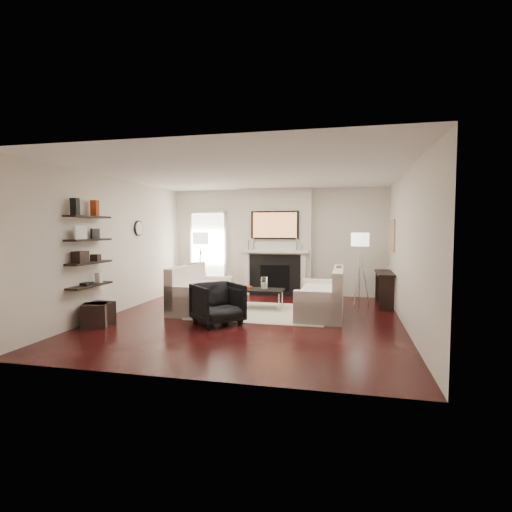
% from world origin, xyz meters
% --- Properties ---
extents(room_envelope, '(6.00, 6.00, 6.00)m').
position_xyz_m(room_envelope, '(0.00, 0.00, 1.35)').
color(room_envelope, black).
rests_on(room_envelope, ground).
extents(chimney_breast, '(1.80, 0.25, 2.70)m').
position_xyz_m(chimney_breast, '(0.00, 2.88, 1.35)').
color(chimney_breast, silver).
rests_on(chimney_breast, floor).
extents(fireplace_surround, '(1.30, 0.02, 1.04)m').
position_xyz_m(fireplace_surround, '(0.00, 2.74, 0.52)').
color(fireplace_surround, black).
rests_on(fireplace_surround, floor).
extents(firebox, '(0.75, 0.02, 0.65)m').
position_xyz_m(firebox, '(0.00, 2.73, 0.45)').
color(firebox, black).
rests_on(firebox, floor).
extents(mantel_pilaster_l, '(0.12, 0.08, 1.10)m').
position_xyz_m(mantel_pilaster_l, '(-0.72, 2.71, 0.55)').
color(mantel_pilaster_l, white).
rests_on(mantel_pilaster_l, floor).
extents(mantel_pilaster_r, '(0.12, 0.08, 1.10)m').
position_xyz_m(mantel_pilaster_r, '(0.72, 2.71, 0.55)').
color(mantel_pilaster_r, white).
rests_on(mantel_pilaster_r, floor).
extents(mantel_shelf, '(1.70, 0.18, 0.07)m').
position_xyz_m(mantel_shelf, '(0.00, 2.69, 1.12)').
color(mantel_shelf, white).
rests_on(mantel_shelf, chimney_breast).
extents(tv_body, '(1.20, 0.06, 0.70)m').
position_xyz_m(tv_body, '(0.00, 2.71, 1.78)').
color(tv_body, black).
rests_on(tv_body, chimney_breast).
extents(tv_screen, '(1.10, 0.00, 0.62)m').
position_xyz_m(tv_screen, '(0.00, 2.68, 1.78)').
color(tv_screen, '#BF723F').
rests_on(tv_screen, tv_body).
extents(candlestick_l_tall, '(0.04, 0.04, 0.30)m').
position_xyz_m(candlestick_l_tall, '(-0.55, 2.70, 1.30)').
color(candlestick_l_tall, silver).
rests_on(candlestick_l_tall, mantel_shelf).
extents(candlestick_l_short, '(0.04, 0.04, 0.24)m').
position_xyz_m(candlestick_l_short, '(-0.68, 2.70, 1.27)').
color(candlestick_l_short, silver).
rests_on(candlestick_l_short, mantel_shelf).
extents(candlestick_r_tall, '(0.04, 0.04, 0.30)m').
position_xyz_m(candlestick_r_tall, '(0.55, 2.70, 1.30)').
color(candlestick_r_tall, silver).
rests_on(candlestick_r_tall, mantel_shelf).
extents(candlestick_r_short, '(0.04, 0.04, 0.24)m').
position_xyz_m(candlestick_r_short, '(0.68, 2.70, 1.27)').
color(candlestick_r_short, silver).
rests_on(candlestick_r_short, mantel_shelf).
extents(hallway_panel, '(0.90, 0.02, 2.10)m').
position_xyz_m(hallway_panel, '(-1.85, 2.98, 1.05)').
color(hallway_panel, white).
rests_on(hallway_panel, floor).
extents(door_trim_l, '(0.06, 0.06, 2.16)m').
position_xyz_m(door_trim_l, '(-2.33, 2.96, 1.05)').
color(door_trim_l, white).
rests_on(door_trim_l, floor).
extents(door_trim_r, '(0.06, 0.06, 2.16)m').
position_xyz_m(door_trim_r, '(-1.37, 2.96, 1.05)').
color(door_trim_r, white).
rests_on(door_trim_r, floor).
extents(door_trim_top, '(1.02, 0.06, 0.06)m').
position_xyz_m(door_trim_top, '(-1.85, 2.96, 2.13)').
color(door_trim_top, white).
rests_on(door_trim_top, wall_back).
extents(rug, '(2.60, 2.00, 0.01)m').
position_xyz_m(rug, '(0.09, 0.70, 0.01)').
color(rug, beige).
rests_on(rug, floor).
extents(loveseat_left_base, '(0.85, 1.80, 0.42)m').
position_xyz_m(loveseat_left_base, '(-1.19, 0.70, 0.21)').
color(loveseat_left_base, white).
rests_on(loveseat_left_base, floor).
extents(loveseat_left_back, '(0.18, 1.80, 0.80)m').
position_xyz_m(loveseat_left_back, '(-1.53, 0.70, 0.53)').
color(loveseat_left_back, white).
rests_on(loveseat_left_back, floor).
extents(loveseat_left_arm_n, '(0.85, 0.18, 0.60)m').
position_xyz_m(loveseat_left_arm_n, '(-1.19, -0.11, 0.30)').
color(loveseat_left_arm_n, white).
rests_on(loveseat_left_arm_n, floor).
extents(loveseat_left_arm_s, '(0.85, 0.18, 0.60)m').
position_xyz_m(loveseat_left_arm_s, '(-1.19, 1.51, 0.30)').
color(loveseat_left_arm_s, white).
rests_on(loveseat_left_arm_s, floor).
extents(loveseat_left_cushion, '(0.63, 1.44, 0.10)m').
position_xyz_m(loveseat_left_cushion, '(-1.14, 0.70, 0.47)').
color(loveseat_left_cushion, white).
rests_on(loveseat_left_cushion, loveseat_left_base).
extents(pillow_left_orange, '(0.10, 0.42, 0.42)m').
position_xyz_m(pillow_left_orange, '(-1.53, 1.00, 0.73)').
color(pillow_left_orange, '#973812').
rests_on(pillow_left_orange, loveseat_left_cushion).
extents(pillow_left_charcoal, '(0.10, 0.40, 0.40)m').
position_xyz_m(pillow_left_charcoal, '(-1.53, 0.40, 0.72)').
color(pillow_left_charcoal, black).
rests_on(pillow_left_charcoal, loveseat_left_cushion).
extents(loveseat_right_base, '(0.85, 1.80, 0.42)m').
position_xyz_m(loveseat_right_base, '(1.28, 0.70, 0.21)').
color(loveseat_right_base, white).
rests_on(loveseat_right_base, floor).
extents(loveseat_right_back, '(0.18, 1.80, 0.80)m').
position_xyz_m(loveseat_right_back, '(1.61, 0.70, 0.53)').
color(loveseat_right_back, white).
rests_on(loveseat_right_back, floor).
extents(loveseat_right_arm_n, '(0.85, 0.18, 0.60)m').
position_xyz_m(loveseat_right_arm_n, '(1.28, -0.11, 0.30)').
color(loveseat_right_arm_n, white).
rests_on(loveseat_right_arm_n, floor).
extents(loveseat_right_arm_s, '(0.85, 0.18, 0.60)m').
position_xyz_m(loveseat_right_arm_s, '(1.28, 1.51, 0.30)').
color(loveseat_right_arm_s, white).
rests_on(loveseat_right_arm_s, floor).
extents(loveseat_right_cushion, '(0.63, 1.44, 0.10)m').
position_xyz_m(loveseat_right_cushion, '(1.23, 0.70, 0.47)').
color(loveseat_right_cushion, white).
rests_on(loveseat_right_cushion, loveseat_right_base).
extents(pillow_right_orange, '(0.10, 0.42, 0.42)m').
position_xyz_m(pillow_right_orange, '(1.61, 1.00, 0.73)').
color(pillow_right_orange, '#973812').
rests_on(pillow_right_orange, loveseat_right_cushion).
extents(pillow_right_charcoal, '(0.10, 0.40, 0.40)m').
position_xyz_m(pillow_right_charcoal, '(1.61, 0.40, 0.72)').
color(pillow_right_charcoal, black).
rests_on(pillow_right_charcoal, loveseat_right_cushion).
extents(coffee_table, '(1.10, 0.55, 0.04)m').
position_xyz_m(coffee_table, '(-0.07, 1.04, 0.40)').
color(coffee_table, black).
rests_on(coffee_table, floor).
extents(coffee_leg_nw, '(0.02, 0.02, 0.38)m').
position_xyz_m(coffee_leg_nw, '(-0.57, 0.82, 0.19)').
color(coffee_leg_nw, silver).
rests_on(coffee_leg_nw, floor).
extents(coffee_leg_ne, '(0.02, 0.02, 0.38)m').
position_xyz_m(coffee_leg_ne, '(0.43, 0.82, 0.19)').
color(coffee_leg_ne, silver).
rests_on(coffee_leg_ne, floor).
extents(coffee_leg_sw, '(0.02, 0.02, 0.38)m').
position_xyz_m(coffee_leg_sw, '(-0.57, 1.26, 0.19)').
color(coffee_leg_sw, silver).
rests_on(coffee_leg_sw, floor).
extents(coffee_leg_se, '(0.02, 0.02, 0.38)m').
position_xyz_m(coffee_leg_se, '(0.43, 1.26, 0.19)').
color(coffee_leg_se, silver).
rests_on(coffee_leg_se, floor).
extents(hurricane_glass, '(0.14, 0.14, 0.25)m').
position_xyz_m(hurricane_glass, '(0.08, 1.04, 0.56)').
color(hurricane_glass, white).
rests_on(hurricane_glass, coffee_table).
extents(hurricane_candle, '(0.09, 0.09, 0.13)m').
position_xyz_m(hurricane_candle, '(0.08, 1.04, 0.50)').
color(hurricane_candle, white).
rests_on(hurricane_candle, coffee_table).
extents(copper_bowl, '(0.27, 0.27, 0.05)m').
position_xyz_m(copper_bowl, '(-0.32, 1.04, 0.45)').
color(copper_bowl, '#D04D22').
rests_on(copper_bowl, coffee_table).
extents(armchair, '(1.06, 1.06, 0.80)m').
position_xyz_m(armchair, '(-0.47, -0.41, 0.40)').
color(armchair, black).
rests_on(armchair, floor).
extents(lamp_left_post, '(0.02, 0.02, 1.20)m').
position_xyz_m(lamp_left_post, '(-1.85, 2.41, 0.60)').
color(lamp_left_post, silver).
rests_on(lamp_left_post, floor).
extents(lamp_left_shade, '(0.40, 0.40, 0.30)m').
position_xyz_m(lamp_left_shade, '(-1.85, 2.41, 1.45)').
color(lamp_left_shade, white).
rests_on(lamp_left_shade, lamp_left_post).
extents(lamp_left_leg_a, '(0.25, 0.02, 1.23)m').
position_xyz_m(lamp_left_leg_a, '(-1.74, 2.41, 0.60)').
color(lamp_left_leg_a, silver).
rests_on(lamp_left_leg_a, floor).
extents(lamp_left_leg_b, '(0.14, 0.22, 1.23)m').
position_xyz_m(lamp_left_leg_b, '(-1.91, 2.50, 0.60)').
color(lamp_left_leg_b, silver).
rests_on(lamp_left_leg_b, floor).
extents(lamp_left_leg_c, '(0.14, 0.22, 1.23)m').
position_xyz_m(lamp_left_leg_c, '(-1.91, 2.31, 0.60)').
color(lamp_left_leg_c, silver).
rests_on(lamp_left_leg_c, floor).
extents(lamp_right_post, '(0.02, 0.02, 1.20)m').
position_xyz_m(lamp_right_post, '(2.05, 2.18, 0.60)').
color(lamp_right_post, silver).
rests_on(lamp_right_post, floor).
extents(lamp_right_shade, '(0.40, 0.40, 0.30)m').
position_xyz_m(lamp_right_shade, '(2.05, 2.18, 1.45)').
color(lamp_right_shade, white).
rests_on(lamp_right_shade, lamp_right_post).
extents(lamp_right_leg_a, '(0.25, 0.02, 1.23)m').
position_xyz_m(lamp_right_leg_a, '(2.16, 2.18, 0.60)').
color(lamp_right_leg_a, silver).
rests_on(lamp_right_leg_a, floor).
extents(lamp_right_leg_b, '(0.14, 0.22, 1.23)m').
position_xyz_m(lamp_right_leg_b, '(2.00, 2.28, 0.60)').
color(lamp_right_leg_b, silver).
rests_on(lamp_right_leg_b, floor).
extents(lamp_right_leg_c, '(0.14, 0.22, 1.23)m').
position_xyz_m(lamp_right_leg_c, '(1.99, 2.09, 0.60)').
color(lamp_right_leg_c, silver).
rests_on(lamp_right_leg_c, floor).
extents(console_top, '(0.35, 1.20, 0.04)m').
position_xyz_m(console_top, '(2.57, 1.93, 0.73)').
color(console_top, black).
rests_on(console_top, floor).
extents(console_leg_n, '(0.30, 0.04, 0.71)m').
position_xyz_m(console_leg_n, '(2.57, 1.38, 0.35)').
color(console_leg_n, black).
rests_on(console_leg_n, floor).
extents(console_leg_s, '(0.30, 0.04, 0.71)m').
position_xyz_m(console_leg_s, '(2.57, 2.48, 0.35)').
color(console_leg_s, black).
rests_on(console_leg_s, floor).
extents(wall_art, '(0.03, 0.70, 0.70)m').
position_xyz_m(wall_art, '(2.73, 2.05, 1.55)').
color(wall_art, tan).
rests_on(wall_art, wall_right).
extents(shelf_bottom, '(0.25, 1.00, 0.03)m').
position_xyz_m(shelf_bottom, '(-2.62, -1.00, 0.70)').
color(shelf_bottom, black).
rests_on(shelf_bottom, wall_left).
extents(shelf_lower, '(0.25, 1.00, 0.04)m').
position_xyz_m(shelf_lower, '(-2.62, -1.00, 1.10)').
color(shelf_lower, black).
rests_on(shelf_lower, wall_left).
extents(shelf_upper, '(0.25, 1.00, 0.04)m').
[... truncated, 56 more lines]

